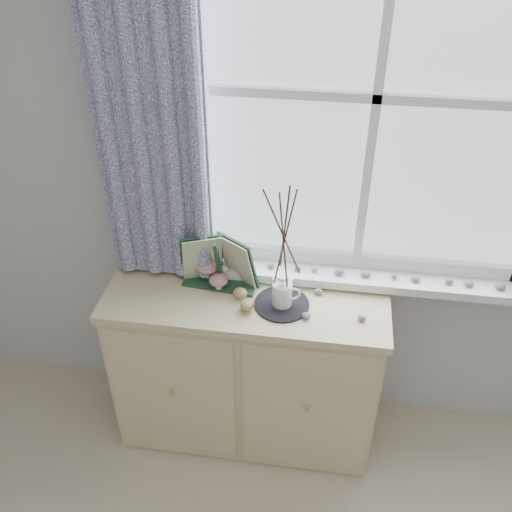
# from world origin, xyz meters

# --- Properties ---
(sideboard) EXTENTS (1.20, 0.45, 0.85)m
(sideboard) POSITION_xyz_m (-0.15, 1.75, 0.43)
(sideboard) COLOR beige
(sideboard) RESTS_ON ground
(botanical_book) EXTENTS (0.38, 0.17, 0.25)m
(botanical_book) POSITION_xyz_m (-0.27, 1.78, 0.98)
(botanical_book) COLOR #1D3C26
(botanical_book) RESTS_ON sideboard
(toadstool_cluster) EXTENTS (0.16, 0.17, 0.11)m
(toadstool_cluster) POSITION_xyz_m (-0.32, 1.83, 0.92)
(toadstool_cluster) COLOR white
(toadstool_cluster) RESTS_ON sideboard
(wooden_eggs) EXTENTS (0.10, 0.11, 0.07)m
(wooden_eggs) POSITION_xyz_m (-0.15, 1.70, 0.88)
(wooden_eggs) COLOR tan
(wooden_eggs) RESTS_ON sideboard
(songbird_figurine) EXTENTS (0.15, 0.09, 0.07)m
(songbird_figurine) POSITION_xyz_m (-0.30, 1.86, 0.89)
(songbird_figurine) COLOR silver
(songbird_figurine) RESTS_ON sideboard
(crocheted_doily) EXTENTS (0.23, 0.23, 0.01)m
(crocheted_doily) POSITION_xyz_m (0.01, 1.72, 0.85)
(crocheted_doily) COLOR black
(crocheted_doily) RESTS_ON sideboard
(twig_pitcher) EXTENTS (0.27, 0.27, 0.62)m
(twig_pitcher) POSITION_xyz_m (0.01, 1.72, 1.21)
(twig_pitcher) COLOR white
(twig_pitcher) RESTS_ON crocheted_doily
(sideboard_pebbles) EXTENTS (0.34, 0.23, 0.02)m
(sideboard_pebbles) POSITION_xyz_m (0.15, 1.75, 0.86)
(sideboard_pebbles) COLOR gray
(sideboard_pebbles) RESTS_ON sideboard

